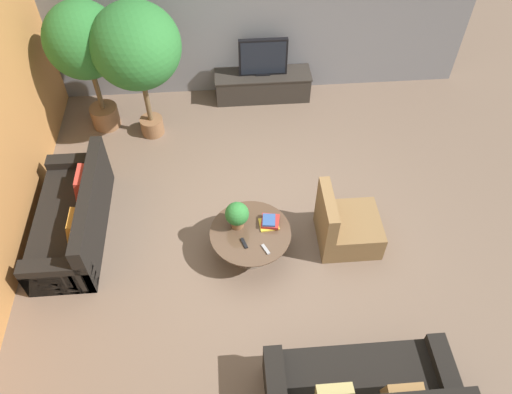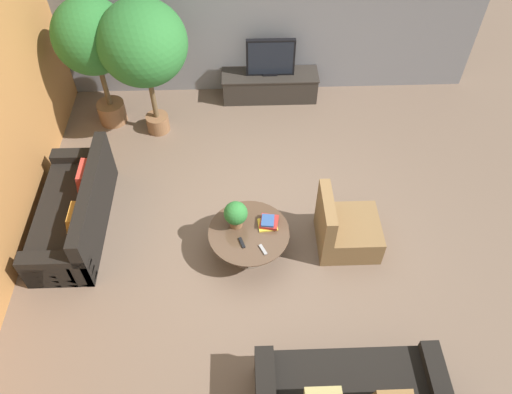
{
  "view_description": "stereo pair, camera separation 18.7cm",
  "coord_description": "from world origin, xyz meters",
  "px_view_note": "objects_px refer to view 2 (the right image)",
  "views": [
    {
      "loc": [
        -0.44,
        -4.16,
        5.51
      ],
      "look_at": [
        -0.11,
        0.12,
        0.55
      ],
      "focal_mm": 35.0,
      "sensor_mm": 36.0,
      "label": 1
    },
    {
      "loc": [
        -0.25,
        -4.17,
        5.51
      ],
      "look_at": [
        -0.11,
        0.12,
        0.55
      ],
      "focal_mm": 35.0,
      "sensor_mm": 36.0,
      "label": 2
    }
  ],
  "objects_px": {
    "potted_palm_corner": "(143,45)",
    "potted_plant_tabletop": "(236,214)",
    "coffee_table": "(249,238)",
    "couch_by_wall": "(75,212)",
    "armchair_wicker": "(345,230)",
    "potted_palm_tall": "(92,40)",
    "television": "(270,58)",
    "media_console": "(270,85)"
  },
  "relations": [
    {
      "from": "potted_palm_corner",
      "to": "potted_plant_tabletop",
      "type": "distance_m",
      "value": 2.85
    },
    {
      "from": "coffee_table",
      "to": "couch_by_wall",
      "type": "height_order",
      "value": "couch_by_wall"
    },
    {
      "from": "coffee_table",
      "to": "armchair_wicker",
      "type": "distance_m",
      "value": 1.27
    },
    {
      "from": "couch_by_wall",
      "to": "potted_plant_tabletop",
      "type": "height_order",
      "value": "couch_by_wall"
    },
    {
      "from": "potted_palm_tall",
      "to": "armchair_wicker",
      "type": "bearing_deg",
      "value": -37.25
    },
    {
      "from": "coffee_table",
      "to": "potted_palm_corner",
      "type": "relative_size",
      "value": 0.47
    },
    {
      "from": "coffee_table",
      "to": "potted_palm_tall",
      "type": "xyz_separation_m",
      "value": [
        -2.21,
        2.74,
        1.22
      ]
    },
    {
      "from": "potted_palm_tall",
      "to": "potted_plant_tabletop",
      "type": "distance_m",
      "value": 3.44
    },
    {
      "from": "coffee_table",
      "to": "armchair_wicker",
      "type": "xyz_separation_m",
      "value": [
        1.26,
        0.11,
        -0.03
      ]
    },
    {
      "from": "coffee_table",
      "to": "potted_palm_tall",
      "type": "relative_size",
      "value": 0.49
    },
    {
      "from": "television",
      "to": "potted_plant_tabletop",
      "type": "xyz_separation_m",
      "value": [
        -0.6,
        -3.17,
        -0.15
      ]
    },
    {
      "from": "potted_palm_tall",
      "to": "potted_plant_tabletop",
      "type": "relative_size",
      "value": 5.48
    },
    {
      "from": "television",
      "to": "coffee_table",
      "type": "height_order",
      "value": "television"
    },
    {
      "from": "television",
      "to": "potted_palm_corner",
      "type": "bearing_deg",
      "value": -156.94
    },
    {
      "from": "television",
      "to": "potted_palm_tall",
      "type": "xyz_separation_m",
      "value": [
        -2.65,
        -0.55,
        0.71
      ]
    },
    {
      "from": "television",
      "to": "potted_plant_tabletop",
      "type": "relative_size",
      "value": 2.06
    },
    {
      "from": "potted_palm_tall",
      "to": "potted_palm_corner",
      "type": "distance_m",
      "value": 0.82
    },
    {
      "from": "armchair_wicker",
      "to": "potted_plant_tabletop",
      "type": "distance_m",
      "value": 1.47
    },
    {
      "from": "television",
      "to": "armchair_wicker",
      "type": "xyz_separation_m",
      "value": [
        0.82,
        -3.18,
        -0.53
      ]
    },
    {
      "from": "couch_by_wall",
      "to": "armchair_wicker",
      "type": "distance_m",
      "value": 3.62
    },
    {
      "from": "television",
      "to": "armchair_wicker",
      "type": "relative_size",
      "value": 0.94
    },
    {
      "from": "coffee_table",
      "to": "potted_palm_tall",
      "type": "bearing_deg",
      "value": 128.81
    },
    {
      "from": "television",
      "to": "armchair_wicker",
      "type": "height_order",
      "value": "television"
    },
    {
      "from": "potted_plant_tabletop",
      "to": "television",
      "type": "bearing_deg",
      "value": 79.23
    },
    {
      "from": "media_console",
      "to": "television",
      "type": "distance_m",
      "value": 0.55
    },
    {
      "from": "media_console",
      "to": "armchair_wicker",
      "type": "height_order",
      "value": "armchair_wicker"
    },
    {
      "from": "television",
      "to": "couch_by_wall",
      "type": "xyz_separation_m",
      "value": [
        -2.78,
        -2.77,
        -0.52
      ]
    },
    {
      "from": "potted_palm_corner",
      "to": "potted_palm_tall",
      "type": "bearing_deg",
      "value": 162.01
    },
    {
      "from": "media_console",
      "to": "coffee_table",
      "type": "bearing_deg",
      "value": -97.67
    },
    {
      "from": "media_console",
      "to": "couch_by_wall",
      "type": "xyz_separation_m",
      "value": [
        -2.78,
        -2.77,
        0.04
      ]
    },
    {
      "from": "coffee_table",
      "to": "armchair_wicker",
      "type": "bearing_deg",
      "value": 4.82
    },
    {
      "from": "television",
      "to": "media_console",
      "type": "bearing_deg",
      "value": 90.0
    },
    {
      "from": "television",
      "to": "couch_by_wall",
      "type": "distance_m",
      "value": 3.96
    },
    {
      "from": "media_console",
      "to": "armchair_wicker",
      "type": "distance_m",
      "value": 3.29
    },
    {
      "from": "couch_by_wall",
      "to": "potted_palm_tall",
      "type": "bearing_deg",
      "value": 176.67
    },
    {
      "from": "couch_by_wall",
      "to": "armchair_wicker",
      "type": "height_order",
      "value": "armchair_wicker"
    },
    {
      "from": "couch_by_wall",
      "to": "media_console",
      "type": "bearing_deg",
      "value": 134.95
    },
    {
      "from": "media_console",
      "to": "television",
      "type": "height_order",
      "value": "television"
    },
    {
      "from": "media_console",
      "to": "armchair_wicker",
      "type": "xyz_separation_m",
      "value": [
        0.82,
        -3.19,
        0.02
      ]
    },
    {
      "from": "media_console",
      "to": "couch_by_wall",
      "type": "height_order",
      "value": "couch_by_wall"
    },
    {
      "from": "media_console",
      "to": "potted_palm_corner",
      "type": "bearing_deg",
      "value": -156.9
    },
    {
      "from": "couch_by_wall",
      "to": "potted_palm_corner",
      "type": "height_order",
      "value": "potted_palm_corner"
    }
  ]
}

